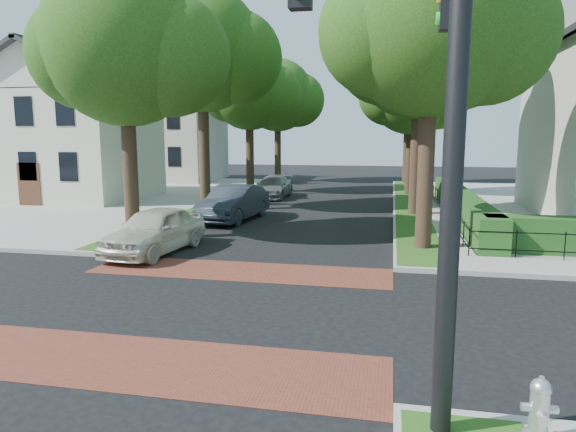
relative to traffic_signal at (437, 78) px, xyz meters
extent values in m
plane|color=black|center=(-4.89, 4.41, -4.71)|extent=(120.00, 120.00, 0.00)
cube|color=gray|center=(-24.39, 23.41, -4.63)|extent=(30.00, 30.00, 0.15)
cube|color=maroon|center=(-4.89, 7.61, -4.70)|extent=(9.00, 2.20, 0.01)
cube|color=maroon|center=(-4.89, 1.21, -4.70)|extent=(9.00, 2.20, 0.01)
cube|color=#264C15|center=(0.51, 23.51, -4.55)|extent=(1.60, 29.80, 0.02)
cube|color=#264C15|center=(-10.29, 23.51, -4.55)|extent=(1.60, 29.80, 0.02)
cylinder|color=black|center=(0.61, 11.41, -0.88)|extent=(0.56, 0.56, 7.35)
sphere|color=#1E3D10|center=(0.61, 11.41, 3.00)|extent=(6.20, 6.20, 6.20)
sphere|color=#1E3D10|center=(2.32, 11.71, 2.60)|extent=(4.65, 4.65, 4.65)
sphere|color=#1E3D10|center=(-0.94, 11.21, 2.70)|extent=(4.34, 4.34, 4.34)
sphere|color=#1E3D10|center=(0.71, 12.96, 3.50)|extent=(4.03, 4.03, 4.03)
cylinder|color=black|center=(0.61, 19.41, -0.71)|extent=(0.56, 0.56, 7.70)
sphere|color=#1E3D10|center=(0.61, 19.41, 3.36)|extent=(6.60, 6.60, 6.60)
sphere|color=#1E3D10|center=(2.43, 19.71, 2.96)|extent=(4.95, 4.95, 4.95)
sphere|color=#1E3D10|center=(-1.04, 19.21, 3.06)|extent=(4.62, 4.62, 4.62)
sphere|color=#1E3D10|center=(0.71, 21.06, 3.86)|extent=(4.29, 4.29, 4.29)
cylinder|color=black|center=(0.61, 28.41, -1.23)|extent=(0.56, 0.56, 6.65)
sphere|color=#1E3D10|center=(0.61, 28.41, 2.28)|extent=(5.80, 5.80, 5.80)
sphere|color=#1E3D10|center=(2.21, 28.71, 1.88)|extent=(4.35, 4.35, 4.35)
sphere|color=#1E3D10|center=(-0.84, 28.21, 1.98)|extent=(4.06, 4.06, 4.06)
sphere|color=#1E3D10|center=(0.71, 29.86, 2.78)|extent=(3.77, 3.77, 3.77)
cylinder|color=black|center=(0.61, 37.41, -1.06)|extent=(0.56, 0.56, 7.00)
sphere|color=#1E3D10|center=(0.61, 37.41, 2.64)|extent=(6.00, 6.00, 6.00)
sphere|color=#1E3D10|center=(2.26, 37.71, 2.24)|extent=(4.50, 4.50, 4.50)
sphere|color=#1E3D10|center=(-0.89, 37.21, 2.34)|extent=(4.20, 4.20, 4.20)
sphere|color=#1E3D10|center=(0.71, 38.91, 3.14)|extent=(3.90, 3.90, 3.90)
cylinder|color=black|center=(-10.39, 11.41, -1.06)|extent=(0.56, 0.56, 7.00)
sphere|color=#1E3D10|center=(-10.39, 11.41, 2.64)|extent=(6.00, 6.00, 6.00)
sphere|color=#1E3D10|center=(-8.74, 11.71, 2.24)|extent=(4.50, 4.50, 4.50)
sphere|color=#1E3D10|center=(-11.89, 11.21, 2.34)|extent=(4.20, 4.20, 4.20)
sphere|color=#1E3D10|center=(-10.29, 12.91, 3.14)|extent=(3.90, 3.90, 3.90)
cylinder|color=black|center=(-10.39, 19.41, -0.53)|extent=(0.56, 0.56, 8.05)
sphere|color=#1E3D10|center=(-10.39, 19.41, 3.72)|extent=(6.40, 6.40, 6.40)
sphere|color=#1E3D10|center=(-8.63, 19.71, 3.32)|extent=(4.80, 4.80, 4.80)
sphere|color=#1E3D10|center=(-11.99, 19.21, 3.42)|extent=(4.48, 4.48, 4.48)
sphere|color=#1E3D10|center=(-10.29, 21.01, 4.22)|extent=(4.16, 4.16, 4.16)
cylinder|color=black|center=(-10.39, 28.41, -1.13)|extent=(0.56, 0.56, 6.86)
sphere|color=#1E3D10|center=(-10.39, 28.41, 2.50)|extent=(5.60, 5.60, 5.60)
sphere|color=#1E3D10|center=(-8.85, 28.71, 2.10)|extent=(4.20, 4.20, 4.20)
sphere|color=#1E3D10|center=(-11.79, 28.21, 2.20)|extent=(3.92, 3.92, 3.92)
sphere|color=#1E3D10|center=(-10.29, 29.81, 3.00)|extent=(3.64, 3.64, 3.64)
cylinder|color=black|center=(-10.39, 37.41, -0.99)|extent=(0.56, 0.56, 7.14)
sphere|color=#1E3D10|center=(-10.39, 37.41, 2.79)|extent=(6.20, 6.20, 6.20)
sphere|color=#1E3D10|center=(-8.68, 37.71, 2.39)|extent=(4.65, 4.65, 4.65)
sphere|color=#1E3D10|center=(-11.94, 37.21, 2.49)|extent=(4.34, 4.34, 4.34)
sphere|color=#1E3D10|center=(-10.29, 38.96, 3.29)|extent=(4.03, 4.03, 4.03)
cube|color=#1C4016|center=(2.81, 19.41, -3.96)|extent=(1.00, 18.00, 1.20)
cube|color=beige|center=(-20.39, 22.41, -1.31)|extent=(9.00, 8.00, 6.50)
cube|color=maroon|center=(-17.69, 20.81, 3.76)|extent=(0.80, 0.80, 3.64)
cube|color=#B7B2A4|center=(-20.39, 36.41, -1.31)|extent=(9.00, 8.00, 6.50)
cube|color=maroon|center=(-17.69, 34.81, 3.76)|extent=(0.80, 0.80, 3.64)
cylinder|color=black|center=(0.21, -0.19, -0.56)|extent=(0.26, 0.26, 8.00)
cylinder|color=#0CB226|center=(0.08, 1.51, 1.02)|extent=(0.05, 0.18, 0.18)
imported|color=beige|center=(-8.49, 9.41, -3.91)|extent=(2.37, 4.84, 1.59)
imported|color=#1E252D|center=(-7.87, 16.52, -3.86)|extent=(2.35, 5.31, 1.70)
imported|color=slate|center=(-8.13, 25.88, -4.01)|extent=(1.98, 4.83, 1.40)
cylinder|color=#B2B2B5|center=(1.41, -0.19, -4.16)|extent=(0.25, 0.25, 0.60)
sphere|color=#B2B2B5|center=(1.41, -0.19, -3.84)|extent=(0.26, 0.26, 0.26)
cylinder|color=#B2B2B5|center=(1.41, -0.19, -3.72)|extent=(0.07, 0.07, 0.08)
cylinder|color=#B2B2B5|center=(1.57, -0.19, -4.11)|extent=(0.13, 0.12, 0.11)
cylinder|color=#B2B2B5|center=(1.25, -0.19, -4.11)|extent=(0.13, 0.12, 0.11)
cylinder|color=#B2B2B5|center=(1.41, -0.36, -4.16)|extent=(0.16, 0.15, 0.15)
camera|label=1|loc=(-0.51, -6.73, -0.70)|focal=32.00mm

